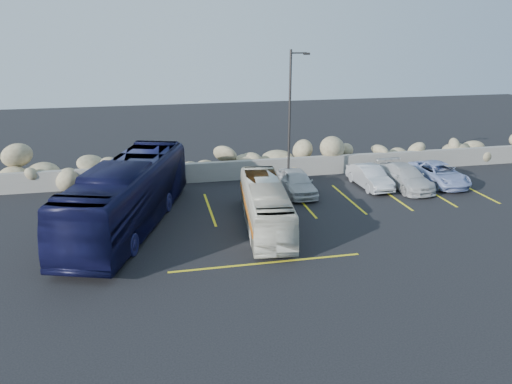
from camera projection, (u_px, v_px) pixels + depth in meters
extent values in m
plane|color=black|center=(291.00, 263.00, 20.39)|extent=(90.00, 90.00, 0.00)
cube|color=gray|center=(239.00, 170.00, 31.33)|extent=(60.00, 0.40, 1.20)
cube|color=yellow|center=(210.00, 209.00, 26.38)|extent=(0.12, 5.00, 0.01)
cube|color=yellow|center=(302.00, 202.00, 27.40)|extent=(0.12, 5.00, 0.01)
cube|color=yellow|center=(348.00, 199.00, 27.93)|extent=(0.12, 5.00, 0.01)
cube|color=yellow|center=(391.00, 196.00, 28.45)|extent=(0.12, 5.00, 0.01)
cube|color=yellow|center=(432.00, 193.00, 28.97)|extent=(0.12, 5.00, 0.01)
cube|color=yellow|center=(472.00, 190.00, 29.48)|extent=(0.12, 5.00, 0.01)
cube|color=yellow|center=(267.00, 263.00, 20.37)|extent=(8.00, 0.12, 0.01)
cylinder|color=#322E2C|center=(289.00, 122.00, 28.43)|extent=(0.14, 0.14, 8.00)
cylinder|color=#322E2C|center=(299.00, 53.00, 27.32)|extent=(0.90, 0.08, 0.08)
cube|color=#322E2C|center=(307.00, 54.00, 27.42)|extent=(0.35, 0.18, 0.12)
imported|color=silver|center=(265.00, 206.00, 23.69)|extent=(2.69, 7.98, 2.18)
imported|color=#0F1034|center=(128.00, 195.00, 23.55)|extent=(6.22, 11.89, 3.24)
imported|color=silver|center=(297.00, 182.00, 28.60)|extent=(1.64, 4.07, 1.38)
imported|color=silver|center=(370.00, 177.00, 29.79)|extent=(1.54, 3.98, 1.29)
imported|color=silver|center=(405.00, 177.00, 29.66)|extent=(2.05, 4.66, 1.33)
imported|color=#99AADA|center=(439.00, 174.00, 30.44)|extent=(2.27, 4.66, 1.28)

